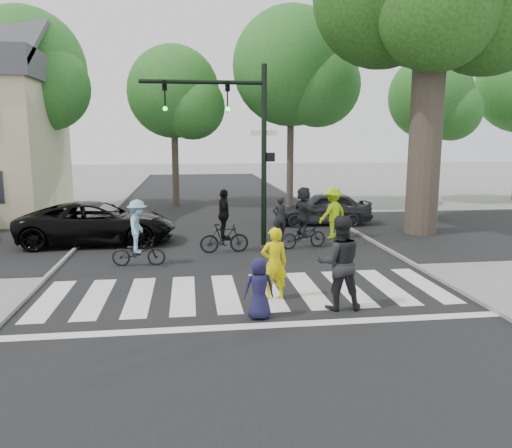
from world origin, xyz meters
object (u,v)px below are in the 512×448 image
Objects in this scene: cyclist_right at (304,221)px; car_suv at (98,223)px; traffic_signal at (239,130)px; pedestrian_child at (259,288)px; pedestrian_adult at (339,263)px; cyclist_left at (138,237)px; pedestrian_woman at (274,263)px; car_grey at (323,208)px; cyclist_mid at (224,227)px.

cyclist_right is 7.09m from car_suv.
traffic_signal reaches higher than pedestrian_child.
pedestrian_adult is at bearing -140.57° from car_suv.
cyclist_left is at bearing -143.60° from traffic_signal.
pedestrian_woman is 0.82× the size of pedestrian_adult.
car_grey is (7.08, 6.07, -0.14)m from cyclist_left.
traffic_signal reaches higher than car_suv.
pedestrian_child is 1.85m from pedestrian_adult.
car_suv is at bearing -45.75° from pedestrian_adult.
pedestrian_woman is 5.45m from cyclist_right.
pedestrian_child is 0.24× the size of car_suv.
pedestrian_woman is at bearing -116.42° from pedestrian_child.
car_suv is (-4.23, 1.96, -0.11)m from cyclist_mid.
cyclist_left reaches higher than pedestrian_child.
car_grey is at bearing -72.70° from car_suv.
pedestrian_adult is at bearing -95.85° from cyclist_right.
pedestrian_child is (-0.30, -6.97, -3.26)m from traffic_signal.
pedestrian_adult is at bearing -9.59° from car_grey.
pedestrian_adult reaches higher than cyclist_left.
pedestrian_woman reaches higher than pedestrian_child.
pedestrian_child is at bearing -17.78° from car_grey.
pedestrian_adult is at bearing 144.31° from pedestrian_woman.
car_grey is at bearing 46.21° from cyclist_mid.
cyclist_right is at bearing 17.71° from cyclist_left.
pedestrian_adult is at bearing -69.96° from cyclist_mid.
cyclist_mid reaches higher than pedestrian_child.
cyclist_right reaches higher than car_grey.
cyclist_left reaches higher than car_suv.
cyclist_left is at bearing -45.60° from car_grey.
pedestrian_child is 0.63× the size of pedestrian_adult.
pedestrian_adult reaches higher than pedestrian_woman.
traffic_signal is 4.70× the size of pedestrian_child.
cyclist_mid is 2.69m from cyclist_right.
cyclist_right is at bearing -19.10° from car_grey.
cyclist_mid is 0.39× the size of car_suv.
car_suv is (-5.03, 6.76, -0.10)m from pedestrian_woman.
cyclist_right is at bearing -91.21° from pedestrian_adult.
cyclist_left is 0.93× the size of cyclist_right.
cyclist_right is at bearing -17.13° from traffic_signal.
pedestrian_woman is 0.82× the size of cyclist_mid.
traffic_signal is at bearing -89.99° from pedestrian_woman.
cyclist_mid is 0.99× the size of cyclist_right.
traffic_signal is 1.14× the size of car_suv.
cyclist_left is (-4.61, 4.29, -0.19)m from pedestrian_adult.
car_suv is (-6.90, 1.64, -0.18)m from cyclist_right.
car_grey is (1.86, 4.40, -0.23)m from cyclist_right.
pedestrian_adult is at bearing -171.60° from pedestrian_child.
cyclist_mid is (-2.06, 5.64, -0.18)m from pedestrian_adult.
traffic_signal is at bearing 36.40° from cyclist_left.
pedestrian_woman reaches higher than car_suv.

